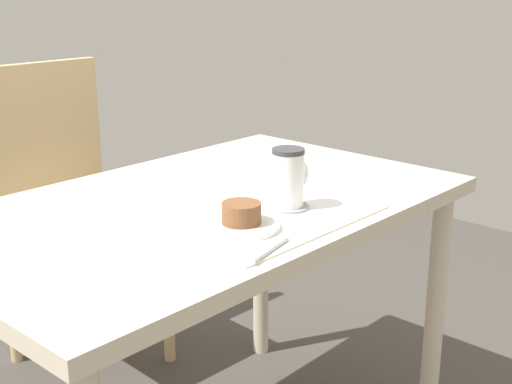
{
  "coord_description": "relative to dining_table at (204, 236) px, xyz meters",
  "views": [
    {
      "loc": [
        -1.04,
        -1.11,
        1.21
      ],
      "look_at": [
        0.01,
        -0.15,
        0.77
      ],
      "focal_mm": 50.0,
      "sensor_mm": 36.0,
      "label": 1
    }
  ],
  "objects": [
    {
      "name": "dining_table",
      "position": [
        0.0,
        0.0,
        0.0
      ],
      "size": [
        1.19,
        0.73,
        0.72
      ],
      "color": "beige",
      "rests_on": "ground_plane"
    },
    {
      "name": "teaspoon",
      "position": [
        -0.13,
        -0.32,
        0.09
      ],
      "size": [
        0.13,
        0.04,
        0.01
      ],
      "primitive_type": "cylinder",
      "rotation": [
        0.0,
        1.57,
        0.23
      ],
      "color": "silver",
      "rests_on": "placemat"
    },
    {
      "name": "wooden_chair",
      "position": [
        0.13,
        0.75,
        -0.12
      ],
      "size": [
        0.44,
        0.44,
        0.95
      ],
      "rotation": [
        0.0,
        0.0,
        3.1
      ],
      "color": "#D1B27F",
      "rests_on": "ground_plane"
    },
    {
      "name": "pastry",
      "position": [
        -0.08,
        -0.19,
        0.12
      ],
      "size": [
        0.08,
        0.08,
        0.04
      ],
      "primitive_type": "cylinder",
      "color": "brown",
      "rests_on": "pastry_plate"
    },
    {
      "name": "coffee_mug",
      "position": [
        0.08,
        -0.18,
        0.16
      ],
      "size": [
        0.1,
        0.07,
        0.13
      ],
      "color": "white",
      "rests_on": "coffee_coaster"
    },
    {
      "name": "placemat",
      "position": [
        0.01,
        -0.19,
        0.08
      ],
      "size": [
        0.45,
        0.29,
        0.0
      ],
      "primitive_type": "cube",
      "color": "white",
      "rests_on": "dining_table"
    },
    {
      "name": "coffee_coaster",
      "position": [
        0.08,
        -0.18,
        0.09
      ],
      "size": [
        0.09,
        0.09,
        0.0
      ],
      "primitive_type": "cylinder",
      "color": "#99999E",
      "rests_on": "placemat"
    },
    {
      "name": "pastry_plate",
      "position": [
        -0.08,
        -0.19,
        0.09
      ],
      "size": [
        0.15,
        0.15,
        0.01
      ],
      "primitive_type": "cylinder",
      "color": "silver",
      "rests_on": "placemat"
    }
  ]
}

